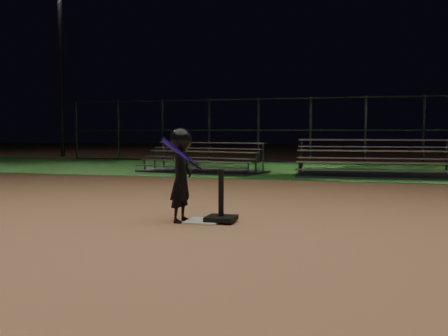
# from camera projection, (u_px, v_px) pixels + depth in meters

# --- Properties ---
(ground) EXTENTS (80.00, 80.00, 0.00)m
(ground) POSITION_uv_depth(u_px,v_px,m) (204.00, 222.00, 6.73)
(ground) COLOR #A5704B
(ground) RESTS_ON ground
(grass_strip) EXTENTS (60.00, 8.00, 0.01)m
(grass_strip) POSITION_uv_depth(u_px,v_px,m) (300.00, 169.00, 16.32)
(grass_strip) COLOR #1E521A
(grass_strip) RESTS_ON ground
(home_plate) EXTENTS (0.45, 0.45, 0.02)m
(home_plate) POSITION_uv_depth(u_px,v_px,m) (204.00, 221.00, 6.72)
(home_plate) COLOR beige
(home_plate) RESTS_ON ground
(batting_tee) EXTENTS (0.38, 0.38, 0.68)m
(batting_tee) POSITION_uv_depth(u_px,v_px,m) (221.00, 212.00, 6.69)
(batting_tee) COLOR black
(batting_tee) RESTS_ON home_plate
(child_batter) EXTENTS (0.43, 0.60, 1.25)m
(child_batter) POSITION_uv_depth(u_px,v_px,m) (181.00, 172.00, 6.69)
(child_batter) COLOR black
(child_batter) RESTS_ON ground
(bleacher_left) EXTENTS (3.89, 2.48, 0.88)m
(bleacher_left) POSITION_uv_depth(u_px,v_px,m) (202.00, 166.00, 14.89)
(bleacher_left) COLOR silver
(bleacher_left) RESTS_ON ground
(bleacher_right) EXTENTS (4.16, 2.24, 0.99)m
(bleacher_right) POSITION_uv_depth(u_px,v_px,m) (374.00, 169.00, 13.49)
(bleacher_right) COLOR #A8A8AD
(bleacher_right) RESTS_ON ground
(backstop_fence) EXTENTS (20.08, 0.08, 2.50)m
(backstop_fence) POSITION_uv_depth(u_px,v_px,m) (310.00, 130.00, 19.11)
(backstop_fence) COLOR #38383D
(backstop_fence) RESTS_ON ground
(light_pole_left) EXTENTS (0.90, 0.53, 8.30)m
(light_pole_left) POSITION_uv_depth(u_px,v_px,m) (60.00, 52.00, 23.97)
(light_pole_left) COLOR #2D2D30
(light_pole_left) RESTS_ON ground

